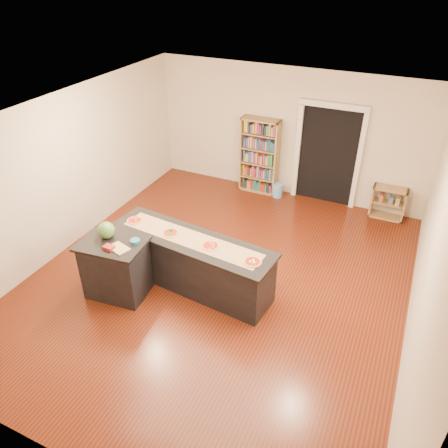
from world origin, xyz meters
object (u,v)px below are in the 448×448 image
at_px(side_counter, 116,268).
at_px(bookshelf, 259,156).
at_px(low_shelf, 388,203).
at_px(waste_bin, 278,190).
at_px(watermelon, 106,230).
at_px(kitchen_island, 192,262).

height_order(side_counter, bookshelf, bookshelf).
xyz_separation_m(low_shelf, waste_bin, (-2.35, -0.10, -0.18)).
bearing_deg(watermelon, bookshelf, 77.71).
height_order(side_counter, low_shelf, side_counter).
height_order(low_shelf, waste_bin, low_shelf).
height_order(waste_bin, watermelon, watermelon).
height_order(kitchen_island, waste_bin, kitchen_island).
bearing_deg(kitchen_island, watermelon, -146.47).
height_order(bookshelf, watermelon, bookshelf).
bearing_deg(bookshelf, waste_bin, -10.79).
xyz_separation_m(waste_bin, watermelon, (-1.42, -4.10, 0.97)).
bearing_deg(watermelon, side_counter, -29.69).
height_order(side_counter, watermelon, watermelon).
distance_m(side_counter, watermelon, 0.64).
bearing_deg(waste_bin, bookshelf, 169.21).
height_order(kitchen_island, low_shelf, kitchen_island).
relative_size(kitchen_island, low_shelf, 4.07).
bearing_deg(waste_bin, kitchen_island, -94.62).
relative_size(kitchen_island, watermelon, 10.46).
bearing_deg(bookshelf, side_counter, -100.21).
bearing_deg(side_counter, low_shelf, 43.56).
xyz_separation_m(side_counter, watermelon, (-0.14, 0.08, 0.62)).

